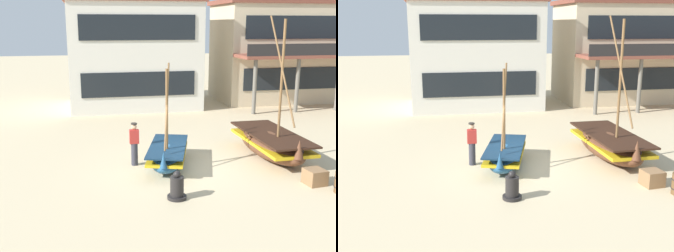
% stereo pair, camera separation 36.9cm
% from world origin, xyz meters
% --- Properties ---
extents(ground_plane, '(120.00, 120.00, 0.00)m').
position_xyz_m(ground_plane, '(0.00, 0.00, 0.00)').
color(ground_plane, '#CCB78E').
extents(fishing_boat_near_left, '(2.27, 3.65, 3.96)m').
position_xyz_m(fishing_boat_near_left, '(-0.17, 0.20, 0.47)').
color(fishing_boat_near_left, '#23517A').
rests_on(fishing_boat_near_left, ground).
extents(fishing_boat_centre_large, '(1.92, 4.73, 5.69)m').
position_xyz_m(fishing_boat_centre_large, '(4.25, 0.51, 0.57)').
color(fishing_boat_centre_large, brown).
rests_on(fishing_boat_centre_large, ground).
extents(fisherman_by_hull, '(0.37, 0.26, 1.68)m').
position_xyz_m(fisherman_by_hull, '(-1.41, 0.59, 0.83)').
color(fisherman_by_hull, '#33333D').
rests_on(fisherman_by_hull, ground).
extents(capstan_winch, '(0.62, 0.62, 0.93)m').
position_xyz_m(capstan_winch, '(-0.50, -2.89, 0.36)').
color(capstan_winch, black).
rests_on(capstan_winch, ground).
extents(cargo_crate, '(0.71, 0.71, 0.54)m').
position_xyz_m(cargo_crate, '(4.41, -2.64, 0.27)').
color(cargo_crate, olive).
rests_on(cargo_crate, ground).
extents(harbor_building_main, '(8.50, 5.76, 6.95)m').
position_xyz_m(harbor_building_main, '(0.03, 12.69, 3.49)').
color(harbor_building_main, silver).
rests_on(harbor_building_main, ground).
extents(harbor_building_annex, '(10.15, 7.69, 6.93)m').
position_xyz_m(harbor_building_annex, '(11.04, 13.09, 3.47)').
color(harbor_building_annex, beige).
rests_on(harbor_building_annex, ground).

